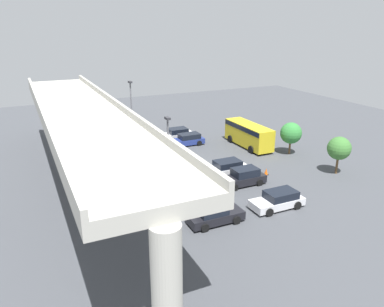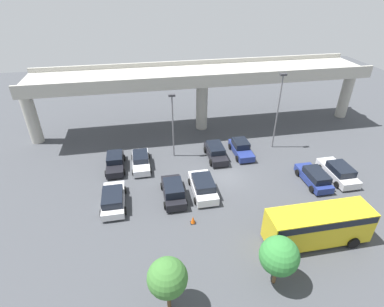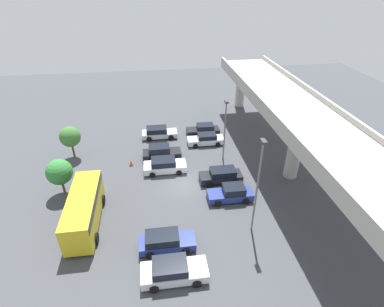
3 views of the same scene
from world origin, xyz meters
name	(u,v)px [view 1 (image 1 of 3)]	position (x,y,z in m)	size (l,w,h in m)	color
ground_plane	(197,169)	(0.00, 0.00, 0.00)	(88.44, 88.44, 0.00)	#424449
highway_overpass	(82,120)	(0.00, 11.56, 6.65)	(42.74, 6.88, 8.14)	#ADAAA0
parked_car_0	(215,215)	(-11.05, 3.82, 0.70)	(2.00, 4.49, 1.49)	black
parked_car_1	(201,201)	(-8.36, 3.67, 0.67)	(1.98, 4.71, 1.43)	silver
parked_car_2	(243,177)	(-5.64, -2.27, 0.78)	(2.08, 4.54, 1.67)	black
parked_car_3	(226,168)	(-2.81, -2.03, 0.75)	(2.23, 4.70, 1.57)	silver
parked_car_4	(164,168)	(-0.06, 3.82, 0.73)	(2.01, 4.48, 1.51)	black
parked_car_5	(152,160)	(3.00, 4.10, 0.72)	(2.00, 4.42, 1.56)	navy
parked_car_6	(187,140)	(8.24, -2.62, 0.73)	(2.02, 4.50, 1.51)	navy
parked_car_7	(176,134)	(11.10, -2.26, 0.73)	(2.22, 4.85, 1.56)	silver
parked_car_8	(278,200)	(-11.02, -2.33, 0.72)	(2.17, 4.67, 1.50)	silver
shuttle_bus	(249,133)	(4.42, -9.43, 1.74)	(7.96, 2.63, 2.92)	gold
lamp_post_near_aisle	(168,150)	(-4.61, 5.09, 4.32)	(0.70, 0.35, 7.30)	slate
lamp_post_mid_lot	(132,114)	(7.21, 4.90, 5.12)	(0.70, 0.35, 8.84)	slate
tree_front_left	(339,148)	(-7.33, -12.71, 2.78)	(2.41, 2.41, 4.00)	brown
tree_front_centre	(291,133)	(-0.21, -12.32, 2.61)	(2.54, 2.54, 3.89)	brown
traffic_cone	(266,172)	(-4.50, -5.83, 0.33)	(0.44, 0.44, 0.70)	black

